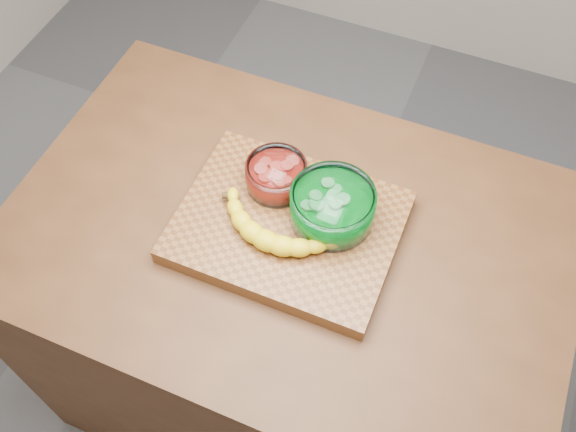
% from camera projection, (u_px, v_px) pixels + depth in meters
% --- Properties ---
extents(ground, '(3.50, 3.50, 0.00)m').
position_uv_depth(ground, '(288.00, 380.00, 2.10)').
color(ground, '#5B5C60').
rests_on(ground, ground).
extents(counter, '(1.20, 0.80, 0.90)m').
position_uv_depth(counter, '(288.00, 322.00, 1.72)').
color(counter, '#4E2D17').
rests_on(counter, ground).
extents(cutting_board, '(0.45, 0.35, 0.04)m').
position_uv_depth(cutting_board, '(288.00, 227.00, 1.33)').
color(cutting_board, brown).
rests_on(cutting_board, counter).
extents(bowl_red, '(0.13, 0.13, 0.06)m').
position_uv_depth(bowl_red, '(276.00, 175.00, 1.35)').
color(bowl_red, white).
rests_on(bowl_red, cutting_board).
extents(bowl_green, '(0.17, 0.17, 0.08)m').
position_uv_depth(bowl_green, '(332.00, 207.00, 1.29)').
color(bowl_green, white).
rests_on(bowl_green, cutting_board).
extents(banana, '(0.30, 0.14, 0.04)m').
position_uv_depth(banana, '(276.00, 227.00, 1.29)').
color(banana, yellow).
rests_on(banana, cutting_board).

